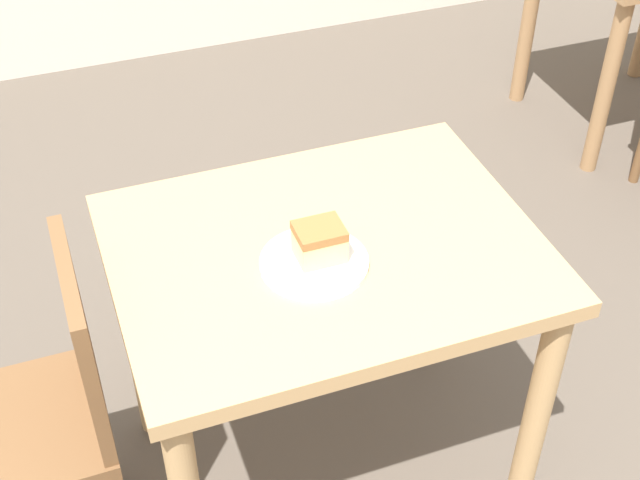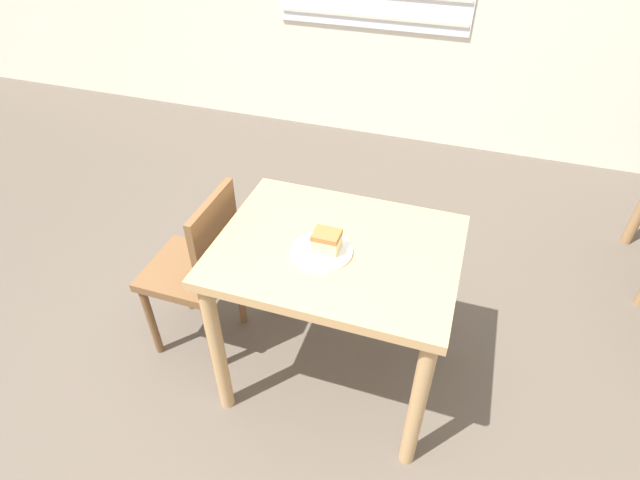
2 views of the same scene
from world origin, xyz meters
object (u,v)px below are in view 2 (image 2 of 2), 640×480
(plate, at_px, (322,251))
(cake_slice, at_px, (327,241))
(dining_table_near, at_px, (336,273))
(chair_near_window, at_px, (200,267))

(plate, height_order, cake_slice, cake_slice)
(cake_slice, bearing_deg, dining_table_near, 54.77)
(dining_table_near, bearing_deg, cake_slice, -125.23)
(dining_table_near, relative_size, cake_slice, 9.18)
(dining_table_near, height_order, cake_slice, cake_slice)
(plate, bearing_deg, chair_near_window, 174.00)
(chair_near_window, xyz_separation_m, plate, (0.59, -0.06, 0.31))
(chair_near_window, relative_size, plate, 3.83)
(plate, distance_m, cake_slice, 0.05)
(dining_table_near, height_order, chair_near_window, chair_near_window)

